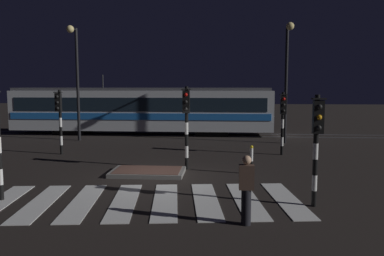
{
  "coord_description": "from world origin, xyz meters",
  "views": [
    {
      "loc": [
        2.25,
        -13.7,
        3.36
      ],
      "look_at": [
        0.81,
        4.29,
        1.4
      ],
      "focal_mm": 36.13,
      "sensor_mm": 36.0,
      "label": 1
    }
  ],
  "objects_px": {
    "street_lamp_trackside_right": "(287,68)",
    "traffic_light_corner_far_right": "(283,114)",
    "traffic_light_corner_near_right": "(317,134)",
    "traffic_light_corner_far_left": "(59,112)",
    "tram": "(141,109)",
    "street_lamp_trackside_left": "(76,69)",
    "traffic_light_median_centre": "(186,115)",
    "pedestrian_waiting_at_kerb": "(246,190)",
    "bollard_island_edge": "(251,160)"
  },
  "relations": [
    {
      "from": "bollard_island_edge",
      "to": "traffic_light_corner_far_right",
      "type": "bearing_deg",
      "value": 66.93
    },
    {
      "from": "street_lamp_trackside_left",
      "to": "traffic_light_corner_near_right",
      "type": "bearing_deg",
      "value": -46.83
    },
    {
      "from": "tram",
      "to": "bollard_island_edge",
      "type": "distance_m",
      "value": 13.6
    },
    {
      "from": "traffic_light_corner_far_left",
      "to": "bollard_island_edge",
      "type": "height_order",
      "value": "traffic_light_corner_far_left"
    },
    {
      "from": "street_lamp_trackside_right",
      "to": "pedestrian_waiting_at_kerb",
      "type": "bearing_deg",
      "value": -102.77
    },
    {
      "from": "traffic_light_corner_far_left",
      "to": "pedestrian_waiting_at_kerb",
      "type": "distance_m",
      "value": 12.52
    },
    {
      "from": "traffic_light_median_centre",
      "to": "bollard_island_edge",
      "type": "relative_size",
      "value": 3.02
    },
    {
      "from": "traffic_light_corner_far_right",
      "to": "traffic_light_median_centre",
      "type": "bearing_deg",
      "value": -139.81
    },
    {
      "from": "traffic_light_corner_far_right",
      "to": "bollard_island_edge",
      "type": "relative_size",
      "value": 2.77
    },
    {
      "from": "traffic_light_corner_far_left",
      "to": "street_lamp_trackside_right",
      "type": "bearing_deg",
      "value": 21.1
    },
    {
      "from": "street_lamp_trackside_left",
      "to": "traffic_light_median_centre",
      "type": "bearing_deg",
      "value": -45.86
    },
    {
      "from": "street_lamp_trackside_right",
      "to": "street_lamp_trackside_left",
      "type": "relative_size",
      "value": 1.0
    },
    {
      "from": "street_lamp_trackside_left",
      "to": "bollard_island_edge",
      "type": "height_order",
      "value": "street_lamp_trackside_left"
    },
    {
      "from": "traffic_light_median_centre",
      "to": "pedestrian_waiting_at_kerb",
      "type": "relative_size",
      "value": 1.96
    },
    {
      "from": "traffic_light_corner_far_left",
      "to": "tram",
      "type": "distance_m",
      "value": 8.53
    },
    {
      "from": "tram",
      "to": "bollard_island_edge",
      "type": "height_order",
      "value": "tram"
    },
    {
      "from": "street_lamp_trackside_left",
      "to": "tram",
      "type": "xyz_separation_m",
      "value": [
        3.24,
        3.51,
        -2.64
      ]
    },
    {
      "from": "traffic_light_corner_near_right",
      "to": "tram",
      "type": "distance_m",
      "value": 17.77
    },
    {
      "from": "street_lamp_trackside_right",
      "to": "pedestrian_waiting_at_kerb",
      "type": "xyz_separation_m",
      "value": [
        -3.07,
        -13.55,
        -3.5
      ]
    },
    {
      "from": "tram",
      "to": "pedestrian_waiting_at_kerb",
      "type": "xyz_separation_m",
      "value": [
        6.24,
        -17.27,
        -0.88
      ]
    },
    {
      "from": "street_lamp_trackside_right",
      "to": "traffic_light_corner_far_right",
      "type": "bearing_deg",
      "value": -101.21
    },
    {
      "from": "street_lamp_trackside_right",
      "to": "bollard_island_edge",
      "type": "relative_size",
      "value": 6.18
    },
    {
      "from": "traffic_light_corner_far_right",
      "to": "tram",
      "type": "bearing_deg",
      "value": 138.7
    },
    {
      "from": "traffic_light_corner_near_right",
      "to": "bollard_island_edge",
      "type": "distance_m",
      "value": 4.53
    },
    {
      "from": "traffic_light_corner_near_right",
      "to": "street_lamp_trackside_left",
      "type": "bearing_deg",
      "value": 133.17
    },
    {
      "from": "traffic_light_corner_far_left",
      "to": "tram",
      "type": "height_order",
      "value": "tram"
    },
    {
      "from": "traffic_light_corner_far_right",
      "to": "traffic_light_corner_near_right",
      "type": "distance_m",
      "value": 8.23
    },
    {
      "from": "pedestrian_waiting_at_kerb",
      "to": "tram",
      "type": "bearing_deg",
      "value": 109.88
    },
    {
      "from": "traffic_light_corner_near_right",
      "to": "street_lamp_trackside_right",
      "type": "distance_m",
      "value": 12.29
    },
    {
      "from": "traffic_light_corner_near_right",
      "to": "tram",
      "type": "bearing_deg",
      "value": 117.6
    },
    {
      "from": "traffic_light_median_centre",
      "to": "street_lamp_trackside_left",
      "type": "relative_size",
      "value": 0.49
    },
    {
      "from": "traffic_light_corner_far_right",
      "to": "street_lamp_trackside_right",
      "type": "relative_size",
      "value": 0.45
    },
    {
      "from": "bollard_island_edge",
      "to": "street_lamp_trackside_left",
      "type": "bearing_deg",
      "value": 140.61
    },
    {
      "from": "traffic_light_median_centre",
      "to": "street_lamp_trackside_right",
      "type": "xyz_separation_m",
      "value": [
        5.1,
        7.47,
        2.17
      ]
    },
    {
      "from": "traffic_light_median_centre",
      "to": "traffic_light_corner_far_right",
      "type": "bearing_deg",
      "value": 40.19
    },
    {
      "from": "street_lamp_trackside_left",
      "to": "traffic_light_corner_far_right",
      "type": "bearing_deg",
      "value": -18.77
    },
    {
      "from": "tram",
      "to": "traffic_light_corner_far_left",
      "type": "bearing_deg",
      "value": -105.7
    },
    {
      "from": "traffic_light_corner_near_right",
      "to": "street_lamp_trackside_right",
      "type": "height_order",
      "value": "street_lamp_trackside_right"
    },
    {
      "from": "traffic_light_corner_near_right",
      "to": "traffic_light_corner_far_left",
      "type": "xyz_separation_m",
      "value": [
        -10.54,
        7.54,
        0.03
      ]
    },
    {
      "from": "pedestrian_waiting_at_kerb",
      "to": "bollard_island_edge",
      "type": "relative_size",
      "value": 1.54
    },
    {
      "from": "street_lamp_trackside_right",
      "to": "traffic_light_corner_near_right",
      "type": "bearing_deg",
      "value": -95.14
    },
    {
      "from": "traffic_light_median_centre",
      "to": "pedestrian_waiting_at_kerb",
      "type": "distance_m",
      "value": 6.54
    },
    {
      "from": "street_lamp_trackside_left",
      "to": "traffic_light_corner_far_left",
      "type": "bearing_deg",
      "value": -78.72
    },
    {
      "from": "traffic_light_median_centre",
      "to": "traffic_light_corner_far_right",
      "type": "relative_size",
      "value": 1.09
    },
    {
      "from": "traffic_light_corner_far_right",
      "to": "traffic_light_corner_far_left",
      "type": "xyz_separation_m",
      "value": [
        -10.87,
        -0.69,
        0.07
      ]
    },
    {
      "from": "traffic_light_median_centre",
      "to": "traffic_light_corner_near_right",
      "type": "bearing_deg",
      "value": -48.55
    },
    {
      "from": "traffic_light_corner_far_right",
      "to": "bollard_island_edge",
      "type": "height_order",
      "value": "traffic_light_corner_far_right"
    },
    {
      "from": "traffic_light_corner_far_right",
      "to": "pedestrian_waiting_at_kerb",
      "type": "xyz_separation_m",
      "value": [
        -2.32,
        -9.75,
        -1.15
      ]
    },
    {
      "from": "street_lamp_trackside_right",
      "to": "tram",
      "type": "distance_m",
      "value": 10.37
    },
    {
      "from": "traffic_light_corner_far_left",
      "to": "street_lamp_trackside_left",
      "type": "height_order",
      "value": "street_lamp_trackside_left"
    }
  ]
}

